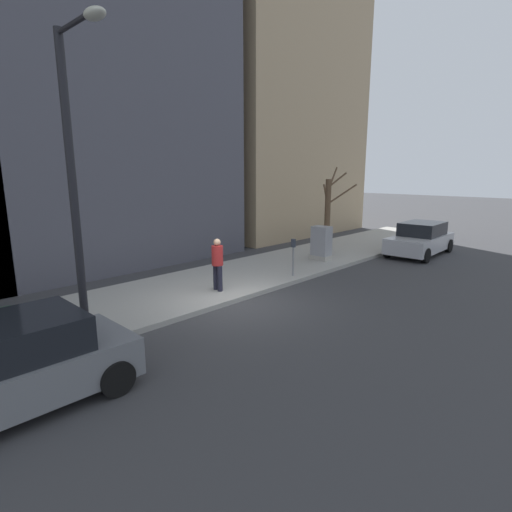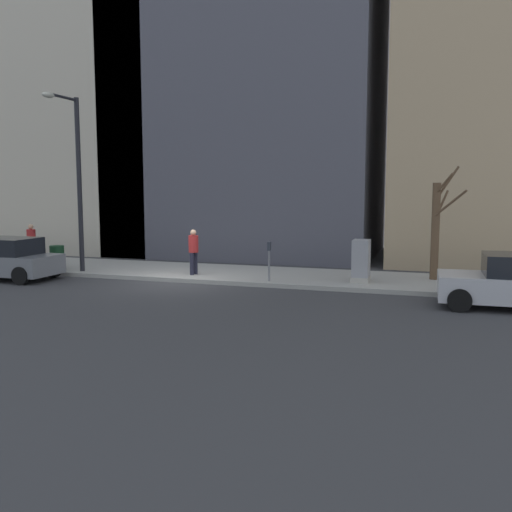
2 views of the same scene
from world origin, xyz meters
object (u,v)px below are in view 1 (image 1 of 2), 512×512
(parked_car_grey, at_px, (2,370))
(utility_box, at_px, (321,243))
(parking_meter, at_px, (293,253))
(bare_tree, at_px, (328,211))
(office_tower_left, at_px, (253,2))
(parked_car_silver, at_px, (420,239))
(pedestrian_near_meter, at_px, (217,261))
(trash_bin, at_px, (11,330))
(streetlamp, at_px, (76,163))

(parked_car_grey, distance_m, utility_box, 12.89)
(parking_meter, distance_m, utility_box, 3.12)
(bare_tree, relative_size, office_tower_left, 0.14)
(parked_car_grey, relative_size, office_tower_left, 0.15)
(parking_meter, bearing_deg, parked_car_silver, -101.38)
(parked_car_grey, distance_m, pedestrian_near_meter, 6.96)
(parking_meter, xyz_separation_m, trash_bin, (0.45, 8.92, -0.38))
(parked_car_silver, relative_size, streetlamp, 0.65)
(streetlamp, relative_size, trash_bin, 7.22)
(streetlamp, bearing_deg, trash_bin, 66.24)
(bare_tree, xyz_separation_m, office_tower_left, (8.30, -3.35, 12.23))
(utility_box, xyz_separation_m, bare_tree, (1.28, -2.39, 1.11))
(parked_car_silver, relative_size, pedestrian_near_meter, 2.56)
(bare_tree, bearing_deg, office_tower_left, -21.98)
(utility_box, xyz_separation_m, trash_bin, (-0.40, 11.92, -0.25))
(utility_box, bearing_deg, office_tower_left, -30.92)
(utility_box, xyz_separation_m, pedestrian_near_meter, (-0.26, 6.07, 0.24))
(parked_car_silver, bearing_deg, office_tower_left, -6.79)
(streetlamp, height_order, office_tower_left, office_tower_left)
(bare_tree, height_order, trash_bin, bare_tree)
(parked_car_grey, distance_m, parking_meter, 9.78)
(parked_car_grey, xyz_separation_m, trash_bin, (2.14, -0.71, -0.14))
(utility_box, relative_size, bare_tree, 0.37)
(parked_car_grey, bearing_deg, pedestrian_near_meter, -70.53)
(parking_meter, height_order, trash_bin, parking_meter)
(parked_car_grey, relative_size, trash_bin, 4.68)
(parked_car_grey, bearing_deg, streetlamp, -53.95)
(parked_car_grey, height_order, utility_box, utility_box)
(parking_meter, xyz_separation_m, bare_tree, (2.13, -5.39, 0.98))
(bare_tree, relative_size, pedestrian_near_meter, 2.36)
(utility_box, height_order, pedestrian_near_meter, pedestrian_near_meter)
(parked_car_silver, relative_size, parking_meter, 3.15)
(parking_meter, relative_size, office_tower_left, 0.05)
(parked_car_silver, height_order, bare_tree, bare_tree)
(parked_car_silver, relative_size, bare_tree, 1.09)
(bare_tree, bearing_deg, parked_car_silver, -148.27)
(pedestrian_near_meter, bearing_deg, bare_tree, 107.24)
(parking_meter, relative_size, trash_bin, 1.50)
(parking_meter, height_order, streetlamp, streetlamp)
(utility_box, distance_m, trash_bin, 11.93)
(parked_car_grey, distance_m, streetlamp, 4.19)
(parked_car_silver, bearing_deg, pedestrian_near_meter, 77.12)
(pedestrian_near_meter, bearing_deg, parked_car_grey, -63.91)
(parking_meter, bearing_deg, office_tower_left, -39.96)
(pedestrian_near_meter, bearing_deg, parked_car_silver, 85.68)
(streetlamp, xyz_separation_m, bare_tree, (2.30, -12.90, -2.05))
(parked_car_grey, relative_size, pedestrian_near_meter, 2.54)
(utility_box, bearing_deg, parked_car_grey, 101.37)
(parking_meter, bearing_deg, parked_car_grey, 99.96)
(parking_meter, distance_m, office_tower_left, 18.97)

